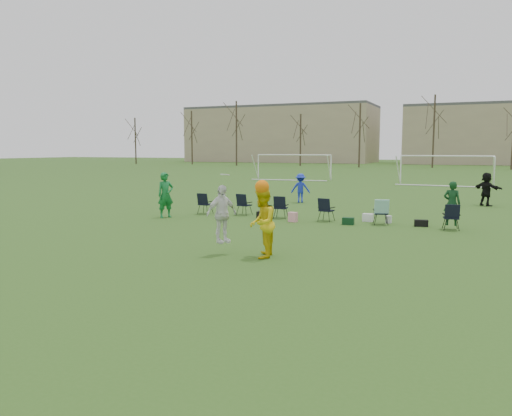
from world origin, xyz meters
The scene contains 10 objects.
ground centered at (0.00, 0.00, 0.00)m, with size 260.00×260.00×0.00m, color #31591B.
fielder_green_near centered at (-6.08, 6.08, 0.99)m, with size 0.72×0.47×1.98m, color #137030.
fielder_blue centered at (-2.65, 14.29, 0.81)m, with size 1.04×0.60×1.62m, color #182EBB.
fielder_black centered at (6.83, 16.66, 0.88)m, with size 1.64×0.52×1.77m, color black.
center_contest centered at (0.57, 0.29, 1.06)m, with size 2.08×1.17×2.30m.
sideline_setup centered at (0.81, 7.84, 0.53)m, with size 11.27×1.68×1.81m.
goal_left centered at (-10.00, 34.00, 1.92)m, with size 7.39×0.76×2.46m.
goal_mid centered at (4.00, 32.00, 1.92)m, with size 7.40×0.63×2.46m.
tree_line centered at (0.24, 69.85, 5.09)m, with size 110.28×3.28×11.40m.
building_row centered at (6.73, 96.00, 5.99)m, with size 126.00×16.00×13.00m.
Camera 1 is at (6.24, -12.15, 2.99)m, focal length 35.00 mm.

